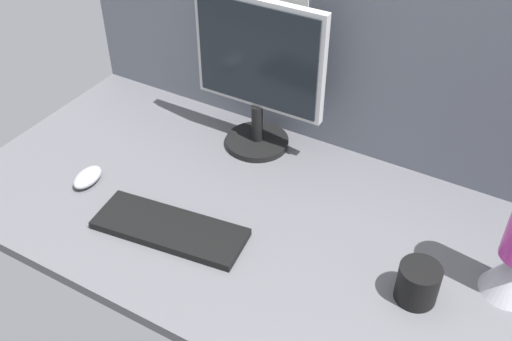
% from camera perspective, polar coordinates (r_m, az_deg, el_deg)
% --- Properties ---
extents(ground_plane, '(1.80, 0.80, 0.03)m').
position_cam_1_polar(ground_plane, '(1.46, 4.73, -6.11)').
color(ground_plane, '#515156').
extents(cubicle_wall_back, '(1.80, 0.06, 0.57)m').
position_cam_1_polar(cubicle_wall_back, '(1.56, 11.45, 10.42)').
color(cubicle_wall_back, '#565B66').
rests_on(cubicle_wall_back, ground_plane).
extents(monitor, '(0.37, 0.18, 0.43)m').
position_cam_1_polar(monitor, '(1.58, 0.23, 9.51)').
color(monitor, black).
rests_on(monitor, ground_plane).
extents(keyboard, '(0.38, 0.18, 0.02)m').
position_cam_1_polar(keyboard, '(1.45, -8.25, -5.54)').
color(keyboard, black).
rests_on(keyboard, ground_plane).
extents(mouse, '(0.06, 0.10, 0.03)m').
position_cam_1_polar(mouse, '(1.62, -15.83, -0.63)').
color(mouse, '#99999E').
rests_on(mouse, ground_plane).
extents(mug_black_travel, '(0.09, 0.09, 0.09)m').
position_cam_1_polar(mug_black_travel, '(1.31, 15.24, -10.36)').
color(mug_black_travel, black).
rests_on(mug_black_travel, ground_plane).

